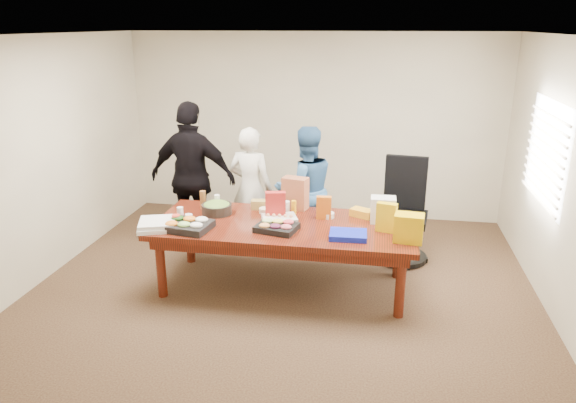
% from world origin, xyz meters
% --- Properties ---
extents(floor, '(5.50, 5.00, 0.02)m').
position_xyz_m(floor, '(0.00, 0.00, -0.01)').
color(floor, '#47301E').
rests_on(floor, ground).
extents(ceiling, '(5.50, 5.00, 0.02)m').
position_xyz_m(ceiling, '(0.00, 0.00, 2.71)').
color(ceiling, white).
rests_on(ceiling, wall_back).
extents(wall_back, '(5.50, 0.04, 2.70)m').
position_xyz_m(wall_back, '(0.00, 2.50, 1.35)').
color(wall_back, beige).
rests_on(wall_back, floor).
extents(wall_front, '(5.50, 0.04, 2.70)m').
position_xyz_m(wall_front, '(0.00, -2.50, 1.35)').
color(wall_front, beige).
rests_on(wall_front, floor).
extents(wall_left, '(0.04, 5.00, 2.70)m').
position_xyz_m(wall_left, '(-2.75, 0.00, 1.35)').
color(wall_left, beige).
rests_on(wall_left, floor).
extents(wall_right, '(0.04, 5.00, 2.70)m').
position_xyz_m(wall_right, '(2.75, 0.00, 1.35)').
color(wall_right, beige).
rests_on(wall_right, floor).
extents(window_panel, '(0.03, 1.40, 1.10)m').
position_xyz_m(window_panel, '(2.72, 0.60, 1.50)').
color(window_panel, white).
rests_on(window_panel, wall_right).
extents(window_blinds, '(0.04, 1.36, 1.00)m').
position_xyz_m(window_blinds, '(2.68, 0.60, 1.50)').
color(window_blinds, beige).
rests_on(window_blinds, wall_right).
extents(conference_table, '(2.80, 1.20, 0.75)m').
position_xyz_m(conference_table, '(0.00, 0.00, 0.38)').
color(conference_table, '#4C1C0F').
rests_on(conference_table, floor).
extents(office_chair, '(0.69, 0.69, 1.22)m').
position_xyz_m(office_chair, '(1.32, 0.93, 0.61)').
color(office_chair, black).
rests_on(office_chair, floor).
extents(person_center, '(0.63, 0.47, 1.59)m').
position_xyz_m(person_center, '(-0.62, 1.06, 0.79)').
color(person_center, silver).
rests_on(person_center, floor).
extents(person_right, '(0.97, 0.89, 1.62)m').
position_xyz_m(person_right, '(0.08, 1.07, 0.81)').
color(person_right, '#326092').
rests_on(person_right, floor).
extents(person_left, '(1.16, 0.57, 1.91)m').
position_xyz_m(person_left, '(-1.32, 0.87, 0.96)').
color(person_left, black).
rests_on(person_left, floor).
extents(veggie_tray, '(0.54, 0.45, 0.07)m').
position_xyz_m(veggie_tray, '(-0.97, -0.34, 0.79)').
color(veggie_tray, black).
rests_on(veggie_tray, conference_table).
extents(fruit_tray, '(0.47, 0.40, 0.06)m').
position_xyz_m(fruit_tray, '(-0.04, -0.21, 0.78)').
color(fruit_tray, black).
rests_on(fruit_tray, conference_table).
extents(sheet_cake, '(0.43, 0.38, 0.06)m').
position_xyz_m(sheet_cake, '(-0.05, 0.03, 0.78)').
color(sheet_cake, silver).
rests_on(sheet_cake, conference_table).
extents(salad_bowl, '(0.42, 0.42, 0.11)m').
position_xyz_m(salad_bowl, '(-0.81, 0.19, 0.81)').
color(salad_bowl, black).
rests_on(salad_bowl, conference_table).
extents(chip_bag_blue, '(0.38, 0.29, 0.06)m').
position_xyz_m(chip_bag_blue, '(0.71, -0.28, 0.78)').
color(chip_bag_blue, '#1120C3').
rests_on(chip_bag_blue, conference_table).
extents(chip_bag_red, '(0.23, 0.14, 0.32)m').
position_xyz_m(chip_bag_red, '(-0.11, 0.09, 0.91)').
color(chip_bag_red, '#AF2421').
rests_on(chip_bag_red, conference_table).
extents(chip_bag_yellow, '(0.22, 0.13, 0.31)m').
position_xyz_m(chip_bag_yellow, '(1.08, -0.05, 0.90)').
color(chip_bag_yellow, '#E1B509').
rests_on(chip_bag_yellow, conference_table).
extents(chip_bag_orange, '(0.17, 0.09, 0.26)m').
position_xyz_m(chip_bag_orange, '(0.41, 0.23, 0.88)').
color(chip_bag_orange, '#CD6113').
rests_on(chip_bag_orange, conference_table).
extents(mayo_jar, '(0.11, 0.11, 0.14)m').
position_xyz_m(mayo_jar, '(-0.04, 0.32, 0.82)').
color(mayo_jar, silver).
rests_on(mayo_jar, conference_table).
extents(mustard_bottle, '(0.06, 0.06, 0.16)m').
position_xyz_m(mustard_bottle, '(0.06, 0.33, 0.83)').
color(mustard_bottle, '#E9A20F').
rests_on(mustard_bottle, conference_table).
extents(dressing_bottle, '(0.08, 0.08, 0.22)m').
position_xyz_m(dressing_bottle, '(-1.01, 0.32, 0.86)').
color(dressing_bottle, brown).
rests_on(dressing_bottle, conference_table).
extents(ranch_bottle, '(0.06, 0.06, 0.19)m').
position_xyz_m(ranch_bottle, '(-0.83, 0.29, 0.84)').
color(ranch_bottle, white).
rests_on(ranch_bottle, conference_table).
extents(banana_bunch, '(0.29, 0.25, 0.08)m').
position_xyz_m(banana_bunch, '(0.82, 0.37, 0.79)').
color(banana_bunch, gold).
rests_on(banana_bunch, conference_table).
extents(bread_loaf, '(0.28, 0.15, 0.11)m').
position_xyz_m(bread_loaf, '(-0.33, 0.43, 0.80)').
color(bread_loaf, olive).
rests_on(bread_loaf, conference_table).
extents(kraft_bag, '(0.32, 0.23, 0.37)m').
position_xyz_m(kraft_bag, '(0.04, 0.51, 0.94)').
color(kraft_bag, '#955134').
rests_on(kraft_bag, conference_table).
extents(red_cup, '(0.11, 0.11, 0.12)m').
position_xyz_m(red_cup, '(-1.12, -0.26, 0.81)').
color(red_cup, red).
rests_on(red_cup, conference_table).
extents(clear_cup_a, '(0.10, 0.10, 0.11)m').
position_xyz_m(clear_cup_a, '(-1.00, -0.19, 0.81)').
color(clear_cup_a, silver).
rests_on(clear_cup_a, conference_table).
extents(clear_cup_b, '(0.09, 0.09, 0.10)m').
position_xyz_m(clear_cup_b, '(-1.19, 0.04, 0.80)').
color(clear_cup_b, white).
rests_on(clear_cup_b, conference_table).
extents(pizza_box_lower, '(0.47, 0.47, 0.04)m').
position_xyz_m(pizza_box_lower, '(-1.30, -0.37, 0.77)').
color(pizza_box_lower, silver).
rests_on(pizza_box_lower, conference_table).
extents(pizza_box_upper, '(0.46, 0.46, 0.04)m').
position_xyz_m(pizza_box_upper, '(-1.29, -0.36, 0.81)').
color(pizza_box_upper, white).
rests_on(pizza_box_upper, pizza_box_lower).
extents(plate_a, '(0.33, 0.33, 0.02)m').
position_xyz_m(plate_a, '(0.86, 0.43, 0.76)').
color(plate_a, beige).
rests_on(plate_a, conference_table).
extents(plate_b, '(0.22, 0.22, 0.01)m').
position_xyz_m(plate_b, '(0.93, 0.52, 0.76)').
color(plate_b, beige).
rests_on(plate_b, conference_table).
extents(dip_bowl_a, '(0.15, 0.15, 0.06)m').
position_xyz_m(dip_bowl_a, '(0.45, 0.27, 0.78)').
color(dip_bowl_a, white).
rests_on(dip_bowl_a, conference_table).
extents(dip_bowl_b, '(0.16, 0.16, 0.06)m').
position_xyz_m(dip_bowl_b, '(-0.27, 0.30, 0.78)').
color(dip_bowl_b, beige).
rests_on(dip_bowl_b, conference_table).
extents(grocery_bag_white, '(0.27, 0.20, 0.28)m').
position_xyz_m(grocery_bag_white, '(1.05, 0.22, 0.89)').
color(grocery_bag_white, white).
rests_on(grocery_bag_white, conference_table).
extents(grocery_bag_yellow, '(0.30, 0.22, 0.28)m').
position_xyz_m(grocery_bag_yellow, '(1.30, -0.28, 0.89)').
color(grocery_bag_yellow, '#E7B604').
rests_on(grocery_bag_yellow, conference_table).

